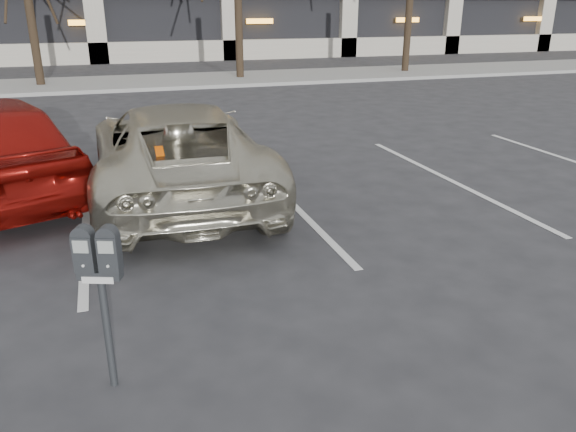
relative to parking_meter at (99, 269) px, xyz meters
The scene contains 5 objects.
ground 2.12m from the parking_meter, 52.21° to the left, with size 140.00×140.00×0.00m, color #28282B.
sidewalk 17.55m from the parking_meter, 86.22° to the left, with size 80.00×4.00×0.12m, color gray.
stall_lines 3.92m from the parking_meter, 93.66° to the left, with size 16.90×5.20×0.00m.
parking_meter is the anchor object (origin of this frame).
suv_silver 4.42m from the parking_meter, 75.83° to the left, with size 2.45×5.05×1.39m.
Camera 1 is at (-1.00, -5.21, 2.66)m, focal length 35.00 mm.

